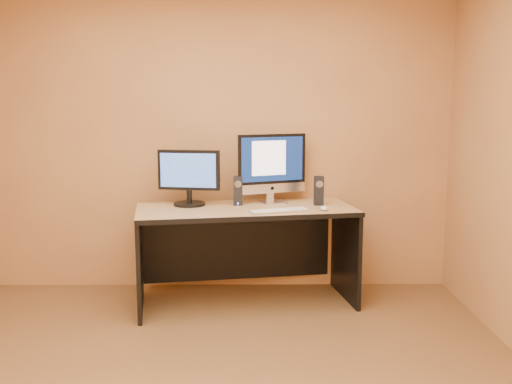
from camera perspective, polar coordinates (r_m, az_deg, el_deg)
walls at (r=2.96m, az=-5.90°, el=2.67°), size 4.00×4.00×2.60m
desk at (r=4.62m, az=-1.02°, el=-6.41°), size 1.81×1.02×0.79m
imac at (r=4.70m, az=1.68°, el=2.45°), size 0.65×0.43×0.59m
second_monitor at (r=4.63m, az=-6.72°, el=1.41°), size 0.55×0.34×0.45m
speaker_left at (r=4.63m, az=-1.81°, el=0.13°), size 0.07×0.08×0.24m
speaker_right at (r=4.65m, az=6.29°, el=0.13°), size 0.08×0.08×0.24m
keyboard at (r=4.36m, az=2.32°, el=-1.87°), size 0.48×0.27×0.02m
mouse at (r=4.44m, az=6.83°, el=-1.60°), size 0.06×0.11×0.04m
cable_a at (r=4.78m, az=2.29°, el=-0.96°), size 0.14×0.20×0.01m
cable_b at (r=4.85m, az=2.00°, el=-0.81°), size 0.07×0.18×0.01m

